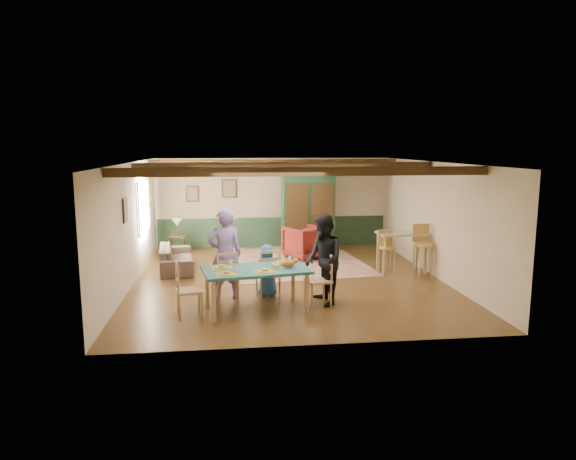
{
  "coord_description": "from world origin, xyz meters",
  "views": [
    {
      "loc": [
        -1.35,
        -11.5,
        3.08
      ],
      "look_at": [
        0.01,
        0.07,
        1.15
      ],
      "focal_mm": 32.0,
      "sensor_mm": 36.0,
      "label": 1
    }
  ],
  "objects": [
    {
      "name": "picture_back_a",
      "position": [
        -1.3,
        3.97,
        1.8
      ],
      "size": [
        0.45,
        0.04,
        0.55
      ],
      "primitive_type": null,
      "color": "tan",
      "rests_on": "wall_back"
    },
    {
      "name": "dining_chair_far_right",
      "position": [
        -0.57,
        -1.36,
        0.51
      ],
      "size": [
        0.53,
        0.54,
        1.02
      ],
      "primitive_type": null,
      "rotation": [
        0.0,
        0.0,
        3.32
      ],
      "color": "tan",
      "rests_on": "floor"
    },
    {
      "name": "dining_chair_far_left",
      "position": [
        -1.41,
        -1.51,
        0.51
      ],
      "size": [
        0.53,
        0.54,
        1.02
      ],
      "primitive_type": null,
      "rotation": [
        0.0,
        0.0,
        3.32
      ],
      "color": "tan",
      "rests_on": "floor"
    },
    {
      "name": "dining_chair_end_right",
      "position": [
        0.36,
        -1.98,
        0.51
      ],
      "size": [
        0.54,
        0.53,
        1.02
      ],
      "primitive_type": null,
      "rotation": [
        0.0,
        0.0,
        -1.4
      ],
      "color": "tan",
      "rests_on": "floor"
    },
    {
      "name": "window_left",
      "position": [
        -3.47,
        1.7,
        1.55
      ],
      "size": [
        0.06,
        1.6,
        1.3
      ],
      "primitive_type": null,
      "color": "white",
      "rests_on": "wall_left"
    },
    {
      "name": "cat",
      "position": [
        -0.26,
        -2.2,
        0.9
      ],
      "size": [
        0.41,
        0.22,
        0.19
      ],
      "primitive_type": null,
      "rotation": [
        0.0,
        0.0,
        0.17
      ],
      "color": "orange",
      "rests_on": "dining_table"
    },
    {
      "name": "place_setting_near_left",
      "position": [
        -1.39,
        -2.56,
        0.86
      ],
      "size": [
        0.48,
        0.39,
        0.11
      ],
      "primitive_type": null,
      "rotation": [
        0.0,
        0.0,
        0.17
      ],
      "color": "gold",
      "rests_on": "dining_table"
    },
    {
      "name": "bar_stool_right",
      "position": [
        3.23,
        -0.06,
        0.61
      ],
      "size": [
        0.44,
        0.49,
        1.23
      ],
      "primitive_type": null,
      "rotation": [
        0.0,
        0.0,
        0.02
      ],
      "color": "tan",
      "rests_on": "floor"
    },
    {
      "name": "ceiling_beam_front",
      "position": [
        0.0,
        -2.3,
        2.61
      ],
      "size": [
        6.95,
        0.16,
        0.16
      ],
      "primitive_type": "cube",
      "color": "black",
      "rests_on": "ceiling"
    },
    {
      "name": "sofa",
      "position": [
        -2.66,
        1.3,
        0.29
      ],
      "size": [
        1.0,
        2.09,
        0.59
      ],
      "primitive_type": "imported",
      "rotation": [
        0.0,
        0.0,
        1.68
      ],
      "color": "#433129",
      "rests_on": "floor"
    },
    {
      "name": "end_table",
      "position": [
        -2.81,
        3.23,
        0.26
      ],
      "size": [
        0.48,
        0.48,
        0.53
      ],
      "primitive_type": null,
      "rotation": [
        0.0,
        0.0,
        -0.13
      ],
      "color": "black",
      "rests_on": "floor"
    },
    {
      "name": "counter_table",
      "position": [
        2.86,
        0.41,
        0.49
      ],
      "size": [
        1.2,
        0.72,
        0.98
      ],
      "primitive_type": null,
      "rotation": [
        0.0,
        0.0,
        0.03
      ],
      "color": "beige",
      "rests_on": "floor"
    },
    {
      "name": "picture_back_b",
      "position": [
        -2.4,
        3.97,
        1.65
      ],
      "size": [
        0.38,
        0.04,
        0.48
      ],
      "primitive_type": null,
      "color": "tan",
      "rests_on": "wall_back"
    },
    {
      "name": "place_setting_near_center",
      "position": [
        -0.7,
        -2.44,
        0.86
      ],
      "size": [
        0.48,
        0.39,
        0.11
      ],
      "primitive_type": null,
      "rotation": [
        0.0,
        0.0,
        0.17
      ],
      "color": "gold",
      "rests_on": "dining_table"
    },
    {
      "name": "person_man",
      "position": [
        -1.43,
        -1.42,
        0.93
      ],
      "size": [
        0.74,
        0.55,
        1.86
      ],
      "primitive_type": "imported",
      "rotation": [
        0.0,
        0.0,
        3.32
      ],
      "color": "#8363AA",
      "rests_on": "floor"
    },
    {
      "name": "wainscot_back",
      "position": [
        0.0,
        3.98,
        0.45
      ],
      "size": [
        6.95,
        0.03,
        0.9
      ],
      "primitive_type": "cube",
      "color": "#1E3723",
      "rests_on": "floor"
    },
    {
      "name": "table_lamp",
      "position": [
        -2.81,
        3.23,
        0.77
      ],
      "size": [
        0.27,
        0.27,
        0.48
      ],
      "primitive_type": null,
      "rotation": [
        0.0,
        0.0,
        0.01
      ],
      "color": "beige",
      "rests_on": "end_table"
    },
    {
      "name": "bar_stool_left",
      "position": [
        2.42,
        0.17,
        0.53
      ],
      "size": [
        0.38,
        0.42,
        1.07
      ],
      "primitive_type": null,
      "rotation": [
        0.0,
        0.0,
        0.01
      ],
      "color": "tan",
      "rests_on": "floor"
    },
    {
      "name": "place_setting_far_left",
      "position": [
        -1.49,
        -2.03,
        0.86
      ],
      "size": [
        0.48,
        0.39,
        0.11
      ],
      "primitive_type": null,
      "rotation": [
        0.0,
        0.0,
        0.17
      ],
      "color": "gold",
      "rests_on": "dining_table"
    },
    {
      "name": "picture_left_wall",
      "position": [
        -3.47,
        -0.6,
        1.75
      ],
      "size": [
        0.04,
        0.42,
        0.52
      ],
      "primitive_type": null,
      "color": "tan",
      "rests_on": "wall_left"
    },
    {
      "name": "ceiling",
      "position": [
        0.0,
        0.0,
        2.7
      ],
      "size": [
        7.0,
        8.0,
        0.02
      ],
      "primitive_type": "cube",
      "color": "silver",
      "rests_on": "wall_back"
    },
    {
      "name": "ceiling_beam_back",
      "position": [
        0.0,
        3.0,
        2.61
      ],
      "size": [
        6.95,
        0.16,
        0.16
      ],
      "primitive_type": "cube",
      "color": "black",
      "rests_on": "ceiling"
    },
    {
      "name": "dining_chair_end_left",
      "position": [
        -2.07,
        -2.41,
        0.51
      ],
      "size": [
        0.54,
        0.53,
        1.02
      ],
      "primitive_type": null,
      "rotation": [
        0.0,
        0.0,
        1.74
      ],
      "color": "tan",
      "rests_on": "floor"
    },
    {
      "name": "wall_right",
      "position": [
        3.5,
        0.0,
        1.35
      ],
      "size": [
        0.02,
        8.0,
        2.7
      ],
      "primitive_type": "cube",
      "color": "beige",
      "rests_on": "floor"
    },
    {
      "name": "armoire",
      "position": [
        0.96,
        3.14,
        1.17
      ],
      "size": [
        1.67,
        0.71,
        2.34
      ],
      "primitive_type": "cube",
      "rotation": [
        0.0,
        0.0,
        0.03
      ],
      "color": "#13311F",
      "rests_on": "floor"
    },
    {
      "name": "floor",
      "position": [
        0.0,
        0.0,
        0.0
      ],
      "size": [
        8.0,
        8.0,
        0.0
      ],
      "primitive_type": "plane",
      "color": "#4B2F15",
      "rests_on": "ground"
    },
    {
      "name": "wall_left",
      "position": [
        -3.5,
        0.0,
        1.35
      ],
      "size": [
        0.02,
        8.0,
        2.7
      ],
      "primitive_type": "cube",
      "color": "beige",
      "rests_on": "floor"
    },
    {
      "name": "person_woman",
      "position": [
        0.47,
        -1.96,
        0.89
      ],
      "size": [
        0.81,
        0.97,
        1.77
      ],
      "primitive_type": "imported",
      "rotation": [
        0.0,
        0.0,
        -1.4
      ],
      "color": "black",
      "rests_on": "floor"
    },
    {
      "name": "place_setting_far_right",
      "position": [
        -0.32,
        -1.83,
        0.86
      ],
      "size": [
        0.48,
        0.39,
        0.11
      ],
      "primitive_type": null,
      "rotation": [
        0.0,
        0.0,
        0.17
      ],
      "color": "gold",
      "rests_on": "dining_table"
    },
    {
      "name": "person_child",
      "position": [
        -0.58,
        -1.28,
        0.54
      ],
      "size": [
        0.58,
        0.43,
        1.08
      ],
      "primitive_type": "imported",
      "rotation": [
        0.0,
        0.0,
        3.32
      ],
      "color": "#295AA7",
      "rests_on": "floor"
    },
    {
      "name": "area_rug",
      "position": [
        0.39,
        1.85,
        0.01
      ],
      "size": [
        3.9,
        4.48,
        0.01
      ],
      "primitive_type": "cube",
      "rotation": [
        0.0,
        0.0,
        0.11
      ],
      "color": "#C5B48F",
      "rests_on": "floor"
    },
    {
      "name": "armchair",
      "position": [
        0.74,
        2.21,
        0.45
      ],
      "size": [
        1.32,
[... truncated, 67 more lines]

